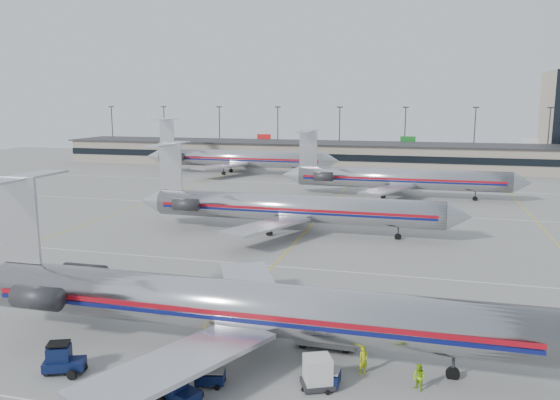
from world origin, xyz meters
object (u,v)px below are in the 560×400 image
(jet_foreground, at_px, (234,305))
(uld_container, at_px, (318,372))
(jet_second_row, at_px, (288,208))
(tug_center, at_px, (176,387))
(belt_loader, at_px, (327,338))

(jet_foreground, distance_m, uld_container, 7.36)
(jet_foreground, bearing_deg, jet_second_row, 98.03)
(jet_second_row, relative_size, tug_center, 15.71)
(tug_center, bearing_deg, belt_loader, 76.29)
(belt_loader, bearing_deg, uld_container, -85.48)
(tug_center, xyz_separation_m, uld_container, (7.28, 3.56, 0.06))
(jet_foreground, height_order, uld_container, jet_foreground)
(belt_loader, bearing_deg, jet_second_row, 109.23)
(jet_second_row, xyz_separation_m, tug_center, (3.74, -40.54, -2.36))
(jet_second_row, distance_m, belt_loader, 33.33)
(jet_foreground, xyz_separation_m, belt_loader, (5.86, 2.37, -2.62))
(tug_center, bearing_deg, jet_foreground, 104.77)
(uld_container, relative_size, belt_loader, 0.48)
(jet_foreground, xyz_separation_m, uld_container, (6.24, -3.14, -2.33))
(tug_center, height_order, uld_container, tug_center)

